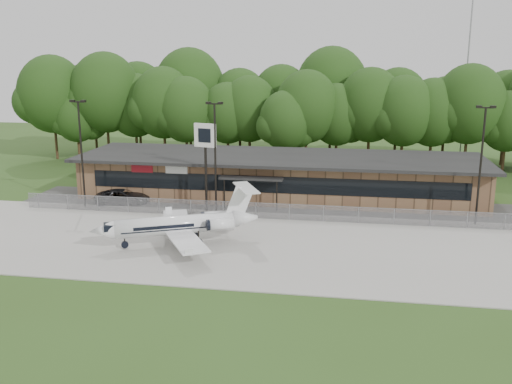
% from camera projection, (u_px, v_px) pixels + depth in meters
% --- Properties ---
extents(ground, '(160.00, 160.00, 0.00)m').
position_uv_depth(ground, '(232.00, 285.00, 36.38)').
color(ground, '#304B1A').
rests_on(ground, ground).
extents(apron, '(64.00, 18.00, 0.08)m').
position_uv_depth(apron, '(254.00, 244.00, 44.04)').
color(apron, '#9E9B93').
rests_on(apron, ground).
extents(parking_lot, '(50.00, 9.00, 0.06)m').
position_uv_depth(parking_lot, '(274.00, 206.00, 55.07)').
color(parking_lot, '#383835').
rests_on(parking_lot, ground).
extents(terminal, '(41.00, 11.65, 4.30)m').
position_uv_depth(terminal, '(280.00, 175.00, 58.82)').
color(terminal, brown).
rests_on(terminal, ground).
extents(fence, '(46.00, 0.04, 1.52)m').
position_uv_depth(fence, '(267.00, 211.00, 50.58)').
color(fence, gray).
rests_on(fence, ground).
extents(treeline, '(72.00, 12.00, 15.00)m').
position_uv_depth(treeline, '(298.00, 108.00, 74.88)').
color(treeline, '#1B3D13').
rests_on(treeline, ground).
extents(radio_mast, '(0.20, 0.20, 25.00)m').
position_uv_depth(radio_mast, '(467.00, 69.00, 75.90)').
color(radio_mast, gray).
rests_on(radio_mast, ground).
extents(light_pole_left, '(1.55, 0.30, 10.23)m').
position_uv_depth(light_pole_left, '(81.00, 145.00, 53.71)').
color(light_pole_left, black).
rests_on(light_pole_left, ground).
extents(light_pole_mid, '(1.55, 0.30, 10.23)m').
position_uv_depth(light_pole_mid, '(215.00, 149.00, 51.61)').
color(light_pole_mid, black).
rests_on(light_pole_mid, ground).
extents(light_pole_right, '(1.55, 0.30, 10.23)m').
position_uv_depth(light_pole_right, '(481.00, 156.00, 47.88)').
color(light_pole_right, black).
rests_on(light_pole_right, ground).
extents(business_jet, '(12.58, 11.21, 4.36)m').
position_uv_depth(business_jet, '(181.00, 225.00, 43.67)').
color(business_jet, white).
rests_on(business_jet, ground).
extents(suv, '(5.54, 3.12, 1.46)m').
position_uv_depth(suv, '(123.00, 197.00, 55.83)').
color(suv, '#2A292C').
rests_on(suv, ground).
extents(pole_sign, '(2.15, 0.77, 8.24)m').
position_uv_depth(pole_sign, '(205.00, 145.00, 51.97)').
color(pole_sign, black).
rests_on(pole_sign, ground).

